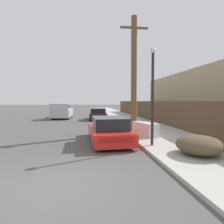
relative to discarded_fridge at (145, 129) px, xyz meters
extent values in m
plane|color=#4F4C49|center=(-4.09, -6.06, -0.49)|extent=(220.00, 220.00, 0.00)
cube|color=#ADA89E|center=(1.21, 17.44, -0.43)|extent=(4.20, 63.00, 0.12)
cube|color=white|center=(0.00, 0.00, -0.01)|extent=(1.13, 1.89, 0.71)
cube|color=white|center=(0.00, 0.00, 0.35)|extent=(1.08, 1.81, 0.03)
cube|color=#333335|center=(0.01, 0.58, 0.38)|extent=(0.09, 0.20, 0.02)
cube|color=gray|center=(-0.08, 0.27, 0.37)|extent=(0.65, 0.26, 0.01)
cube|color=gray|center=(0.08, -0.26, 0.37)|extent=(0.65, 0.26, 0.01)
cube|color=red|center=(-2.17, -0.81, -0.07)|extent=(1.96, 4.69, 0.56)
cube|color=black|center=(-2.15, -1.22, 0.50)|extent=(1.62, 2.28, 0.56)
cube|color=#B21414|center=(-2.08, -3.14, 0.03)|extent=(1.40, 0.08, 0.20)
cylinder|color=black|center=(-3.00, 0.60, -0.18)|extent=(0.22, 0.62, 0.61)
cylinder|color=black|center=(-1.45, 0.66, -0.18)|extent=(0.22, 0.62, 0.61)
cylinder|color=black|center=(-2.89, -2.27, -0.18)|extent=(0.22, 0.62, 0.61)
cylinder|color=black|center=(-1.34, -2.21, -0.18)|extent=(0.22, 0.62, 0.61)
cube|color=black|center=(-1.98, 11.32, -0.03)|extent=(2.01, 4.60, 0.63)
cube|color=black|center=(-1.99, 11.14, 0.53)|extent=(1.67, 2.60, 0.49)
cube|color=#B21414|center=(-2.08, 9.05, 0.08)|extent=(1.42, 0.09, 0.22)
cylinder|color=black|center=(-2.70, 12.76, -0.17)|extent=(0.23, 0.64, 0.63)
cylinder|color=black|center=(-1.13, 12.69, -0.17)|extent=(0.23, 0.64, 0.63)
cylinder|color=black|center=(-2.83, 9.95, -0.17)|extent=(0.23, 0.64, 0.63)
cylinder|color=black|center=(-1.25, 9.88, -0.17)|extent=(0.23, 0.64, 0.63)
cube|color=silver|center=(-6.12, 13.65, 0.18)|extent=(2.16, 5.28, 0.91)
cube|color=silver|center=(-6.15, 12.21, 0.96)|extent=(1.97, 2.40, 0.65)
cube|color=black|center=(-6.15, 12.21, 0.98)|extent=(2.01, 2.35, 0.36)
cylinder|color=black|center=(-5.29, 12.01, -0.08)|extent=(0.28, 0.83, 0.82)
cylinder|color=black|center=(-7.02, 12.04, -0.08)|extent=(0.28, 0.83, 0.82)
cylinder|color=black|center=(-5.23, 15.25, -0.08)|extent=(0.28, 0.83, 0.82)
cylinder|color=black|center=(-6.95, 15.29, -0.08)|extent=(0.28, 0.83, 0.82)
cylinder|color=brown|center=(-0.21, 1.84, 3.30)|extent=(0.38, 0.38, 7.33)
cube|color=brown|center=(-0.21, 1.84, 6.23)|extent=(1.80, 0.12, 0.12)
cylinder|color=#232326|center=(-0.42, -2.46, 1.62)|extent=(0.12, 0.12, 3.97)
sphere|color=white|center=(-0.42, -2.46, 3.74)|extent=(0.26, 0.26, 0.26)
ellipsoid|color=brown|center=(0.78, -4.16, -0.02)|extent=(1.63, 1.82, 0.69)
cube|color=brown|center=(3.16, 10.64, 0.59)|extent=(0.08, 31.66, 1.92)
cube|color=tan|center=(8.71, 6.34, 1.93)|extent=(6.00, 20.25, 4.83)
camera|label=1|loc=(-3.27, -10.82, 1.56)|focal=32.00mm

